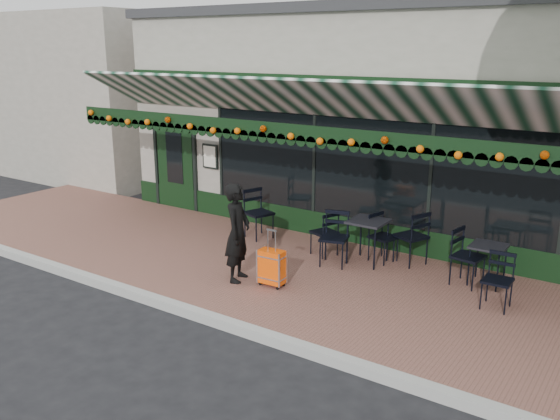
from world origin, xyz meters
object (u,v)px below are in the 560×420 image
Objects in this scene: woman at (238,233)px; suitcase at (272,267)px; chair_a_front at (497,281)px; chair_solo at (259,214)px; chair_a_left at (411,237)px; chair_a_right at (468,257)px; cafe_table_b at (368,225)px; cafe_table_a at (489,249)px; chair_b_right at (384,238)px; chair_b_front at (334,239)px; chair_b_left at (324,233)px.

woman is 1.73× the size of suitcase.
chair_solo reaches higher than chair_a_front.
chair_a_left is 1.21m from chair_a_right.
cafe_table_a is at bearing 4.71° from cafe_table_b.
chair_b_right is (1.61, 2.15, -0.38)m from woman.
chair_a_left is 1.02× the size of chair_b_front.
woman is 1.92× the size of chair_b_left.
chair_a_left reaches higher than chair_a_right.
woman reaches higher than suitcase.
chair_solo is (-4.23, 0.10, 0.03)m from chair_a_right.
cafe_table_a is (2.84, 2.01, 0.28)m from suitcase.
cafe_table_b is (-2.05, -0.17, 0.11)m from cafe_table_a.
chair_b_left is at bearing 87.97° from suitcase.
cafe_table_b is 0.89× the size of chair_b_right.
chair_a_left is (1.45, 2.22, 0.18)m from suitcase.
chair_b_left reaches higher than chair_a_front.
cafe_table_a is (3.45, 2.10, -0.22)m from woman.
chair_a_front is 3.30m from chair_b_left.
woman reaches higher than chair_b_right.
chair_b_front is at bearing 70.39° from chair_b_left.
suitcase is 1.41× the size of cafe_table_a.
cafe_table_b is at bearing -53.83° from woman.
chair_a_left is at bearing -64.58° from chair_solo.
chair_b_right reaches higher than chair_b_left.
chair_b_right reaches higher than cafe_table_b.
chair_a_right is at bearing -141.37° from cafe_table_a.
chair_a_left is 3.10m from chair_solo.
cafe_table_b reaches higher than cafe_table_a.
chair_a_front is at bearing -96.47° from chair_b_right.
woman reaches higher than chair_b_left.
cafe_table_a is at bearing -69.09° from chair_solo.
chair_b_left is at bearing -173.89° from cafe_table_b.
chair_b_front is 2.06m from chair_solo.
suitcase is at bearing -144.77° from cafe_table_a.
chair_b_front is (0.97, 1.49, -0.33)m from woman.
woman reaches higher than chair_a_right.
woman is 4.04m from chair_a_front.
cafe_table_b is 0.81× the size of chair_b_front.
suitcase is 1.11× the size of chair_a_front.
chair_b_front is at bearing -50.86° from woman.
chair_solo is at bearing 150.13° from chair_b_front.
chair_b_right is at bearing -54.64° from woman.
chair_a_front is at bearing -126.51° from chair_a_right.
cafe_table_b is 0.83× the size of chair_a_right.
suitcase is 1.20× the size of cafe_table_b.
cafe_table_a is 0.76× the size of chair_b_right.
chair_a_front is (2.42, -0.67, -0.28)m from cafe_table_b.
suitcase is at bearing -113.33° from cafe_table_b.
chair_a_right is 4.23m from chair_solo.
suitcase is 2.52m from chair_solo.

